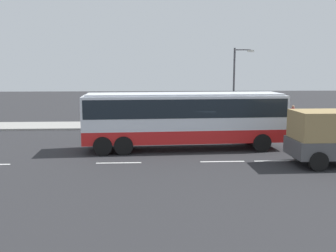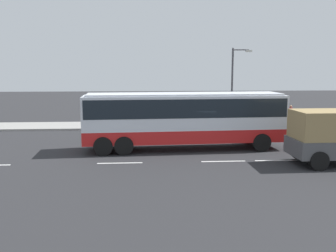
{
  "view_description": "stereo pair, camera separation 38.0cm",
  "coord_description": "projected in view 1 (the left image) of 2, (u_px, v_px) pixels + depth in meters",
  "views": [
    {
      "loc": [
        -2.7,
        -23.15,
        5.01
      ],
      "look_at": [
        -1.48,
        0.28,
        1.43
      ],
      "focal_mm": 40.77,
      "sensor_mm": 36.0,
      "label": 1
    },
    {
      "loc": [
        -3.08,
        -23.13,
        5.01
      ],
      "look_at": [
        -1.48,
        0.28,
        1.43
      ],
      "focal_mm": 40.77,
      "sensor_mm": 36.0,
      "label": 2
    }
  ],
  "objects": [
    {
      "name": "street_lamp",
      "position": [
        236.0,
        82.0,
        31.25
      ],
      "size": [
        1.64,
        0.24,
        6.47
      ],
      "color": "#47474C",
      "rests_on": "sidewalk_curb"
    },
    {
      "name": "pedestrian_near_curb",
      "position": [
        293.0,
        114.0,
        32.63
      ],
      "size": [
        0.32,
        0.32,
        1.7
      ],
      "rotation": [
        0.0,
        0.0,
        4.11
      ],
      "color": "black",
      "rests_on": "sidewalk_curb"
    },
    {
      "name": "lane_centreline",
      "position": [
        155.0,
        162.0,
        20.4
      ],
      "size": [
        32.47,
        0.16,
        0.01
      ],
      "color": "white",
      "rests_on": "ground_plane"
    },
    {
      "name": "ground_plane",
      "position": [
        192.0,
        149.0,
        23.75
      ],
      "size": [
        120.0,
        120.0,
        0.0
      ],
      "primitive_type": "plane",
      "color": "#28282B"
    },
    {
      "name": "sidewalk_curb",
      "position": [
        179.0,
        125.0,
        33.36
      ],
      "size": [
        80.0,
        4.0,
        0.15
      ],
      "primitive_type": "cube",
      "color": "gray",
      "rests_on": "ground_plane"
    },
    {
      "name": "coach_bus",
      "position": [
        184.0,
        115.0,
        23.43
      ],
      "size": [
        12.39,
        3.3,
        3.48
      ],
      "rotation": [
        0.0,
        0.0,
        0.05
      ],
      "color": "red",
      "rests_on": "ground_plane"
    }
  ]
}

